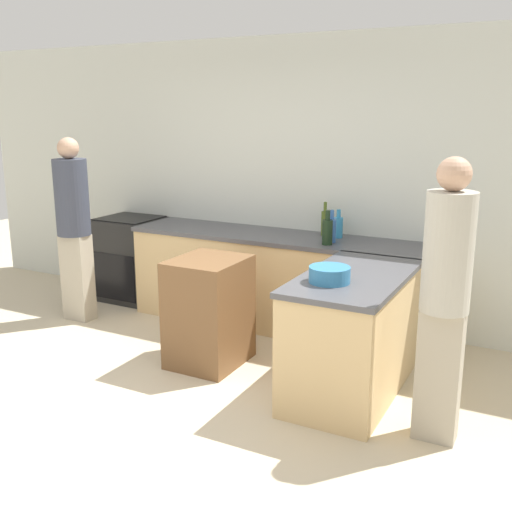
{
  "coord_description": "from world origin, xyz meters",
  "views": [
    {
      "loc": [
        2.37,
        -2.86,
        2.03
      ],
      "look_at": [
        0.3,
        1.09,
        0.93
      ],
      "focal_mm": 42.0,
      "sensor_mm": 36.0,
      "label": 1
    }
  ],
  "objects_px": {
    "island_table": "(209,311)",
    "person_by_range": "(74,222)",
    "wine_bottle_dark": "(327,231)",
    "water_bottle_blue": "(332,230)",
    "dish_soap_bottle": "(338,227)",
    "mixing_bowl": "(330,274)",
    "range_oven": "(131,258)",
    "olive_oil_bottle": "(325,222)",
    "person_at_peninsula": "(445,290)"
  },
  "relations": [
    {
      "from": "olive_oil_bottle",
      "to": "person_by_range",
      "type": "height_order",
      "value": "person_by_range"
    },
    {
      "from": "wine_bottle_dark",
      "to": "person_at_peninsula",
      "type": "relative_size",
      "value": 0.17
    },
    {
      "from": "dish_soap_bottle",
      "to": "person_at_peninsula",
      "type": "bearing_deg",
      "value": -51.05
    },
    {
      "from": "wine_bottle_dark",
      "to": "person_by_range",
      "type": "relative_size",
      "value": 0.17
    },
    {
      "from": "wine_bottle_dark",
      "to": "range_oven",
      "type": "bearing_deg",
      "value": 175.04
    },
    {
      "from": "island_table",
      "to": "person_at_peninsula",
      "type": "xyz_separation_m",
      "value": [
        1.88,
        -0.33,
        0.54
      ]
    },
    {
      "from": "person_by_range",
      "to": "range_oven",
      "type": "bearing_deg",
      "value": 87.28
    },
    {
      "from": "mixing_bowl",
      "to": "water_bottle_blue",
      "type": "bearing_deg",
      "value": 110.08
    },
    {
      "from": "island_table",
      "to": "wine_bottle_dark",
      "type": "height_order",
      "value": "wine_bottle_dark"
    },
    {
      "from": "water_bottle_blue",
      "to": "person_by_range",
      "type": "distance_m",
      "value": 2.47
    },
    {
      "from": "dish_soap_bottle",
      "to": "person_at_peninsula",
      "type": "relative_size",
      "value": 0.15
    },
    {
      "from": "person_by_range",
      "to": "person_at_peninsula",
      "type": "relative_size",
      "value": 1.0
    },
    {
      "from": "mixing_bowl",
      "to": "person_by_range",
      "type": "height_order",
      "value": "person_by_range"
    },
    {
      "from": "dish_soap_bottle",
      "to": "person_by_range",
      "type": "distance_m",
      "value": 2.52
    },
    {
      "from": "water_bottle_blue",
      "to": "person_at_peninsula",
      "type": "relative_size",
      "value": 0.16
    },
    {
      "from": "dish_soap_bottle",
      "to": "mixing_bowl",
      "type": "bearing_deg",
      "value": -72.21
    },
    {
      "from": "island_table",
      "to": "person_by_range",
      "type": "xyz_separation_m",
      "value": [
        -1.7,
        0.3,
        0.53
      ]
    },
    {
      "from": "island_table",
      "to": "olive_oil_bottle",
      "type": "height_order",
      "value": "olive_oil_bottle"
    },
    {
      "from": "dish_soap_bottle",
      "to": "olive_oil_bottle",
      "type": "distance_m",
      "value": 0.15
    },
    {
      "from": "range_oven",
      "to": "water_bottle_blue",
      "type": "xyz_separation_m",
      "value": [
        2.33,
        -0.1,
        0.55
      ]
    },
    {
      "from": "mixing_bowl",
      "to": "olive_oil_bottle",
      "type": "height_order",
      "value": "olive_oil_bottle"
    },
    {
      "from": "mixing_bowl",
      "to": "dish_soap_bottle",
      "type": "height_order",
      "value": "dish_soap_bottle"
    },
    {
      "from": "range_oven",
      "to": "dish_soap_bottle",
      "type": "height_order",
      "value": "dish_soap_bottle"
    },
    {
      "from": "olive_oil_bottle",
      "to": "person_at_peninsula",
      "type": "distance_m",
      "value": 2.08
    },
    {
      "from": "olive_oil_bottle",
      "to": "person_at_peninsula",
      "type": "bearing_deg",
      "value": -48.61
    },
    {
      "from": "dish_soap_bottle",
      "to": "person_by_range",
      "type": "height_order",
      "value": "person_by_range"
    },
    {
      "from": "dish_soap_bottle",
      "to": "island_table",
      "type": "bearing_deg",
      "value": -118.86
    },
    {
      "from": "range_oven",
      "to": "wine_bottle_dark",
      "type": "xyz_separation_m",
      "value": [
        2.33,
        -0.2,
        0.56
      ]
    },
    {
      "from": "water_bottle_blue",
      "to": "person_at_peninsula",
      "type": "bearing_deg",
      "value": -47.18
    },
    {
      "from": "person_by_range",
      "to": "person_at_peninsula",
      "type": "xyz_separation_m",
      "value": [
        3.59,
        -0.63,
        0.01
      ]
    },
    {
      "from": "island_table",
      "to": "mixing_bowl",
      "type": "xyz_separation_m",
      "value": [
        1.1,
        -0.21,
        0.51
      ]
    },
    {
      "from": "range_oven",
      "to": "dish_soap_bottle",
      "type": "relative_size",
      "value": 3.47
    },
    {
      "from": "water_bottle_blue",
      "to": "person_by_range",
      "type": "height_order",
      "value": "person_by_range"
    },
    {
      "from": "range_oven",
      "to": "island_table",
      "type": "height_order",
      "value": "range_oven"
    },
    {
      "from": "dish_soap_bottle",
      "to": "wine_bottle_dark",
      "type": "bearing_deg",
      "value": -87.35
    },
    {
      "from": "island_table",
      "to": "mixing_bowl",
      "type": "relative_size",
      "value": 3.12
    },
    {
      "from": "mixing_bowl",
      "to": "wine_bottle_dark",
      "type": "relative_size",
      "value": 0.93
    },
    {
      "from": "island_table",
      "to": "water_bottle_blue",
      "type": "xyz_separation_m",
      "value": [
        0.67,
        0.98,
        0.56
      ]
    },
    {
      "from": "water_bottle_blue",
      "to": "person_by_range",
      "type": "relative_size",
      "value": 0.16
    },
    {
      "from": "island_table",
      "to": "person_at_peninsula",
      "type": "distance_m",
      "value": 1.99
    },
    {
      "from": "range_oven",
      "to": "olive_oil_bottle",
      "type": "relative_size",
      "value": 2.89
    },
    {
      "from": "mixing_bowl",
      "to": "dish_soap_bottle",
      "type": "xyz_separation_m",
      "value": [
        -0.45,
        1.39,
        0.05
      ]
    },
    {
      "from": "olive_oil_bottle",
      "to": "water_bottle_blue",
      "type": "height_order",
      "value": "olive_oil_bottle"
    },
    {
      "from": "person_by_range",
      "to": "dish_soap_bottle",
      "type": "bearing_deg",
      "value": 20.61
    },
    {
      "from": "wine_bottle_dark",
      "to": "water_bottle_blue",
      "type": "relative_size",
      "value": 1.05
    },
    {
      "from": "island_table",
      "to": "person_by_range",
      "type": "height_order",
      "value": "person_by_range"
    },
    {
      "from": "wine_bottle_dark",
      "to": "olive_oil_bottle",
      "type": "bearing_deg",
      "value": 114.46
    },
    {
      "from": "olive_oil_bottle",
      "to": "water_bottle_blue",
      "type": "relative_size",
      "value": 1.09
    },
    {
      "from": "dish_soap_bottle",
      "to": "wine_bottle_dark",
      "type": "height_order",
      "value": "wine_bottle_dark"
    },
    {
      "from": "water_bottle_blue",
      "to": "person_at_peninsula",
      "type": "xyz_separation_m",
      "value": [
        1.21,
        -1.31,
        -0.02
      ]
    }
  ]
}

